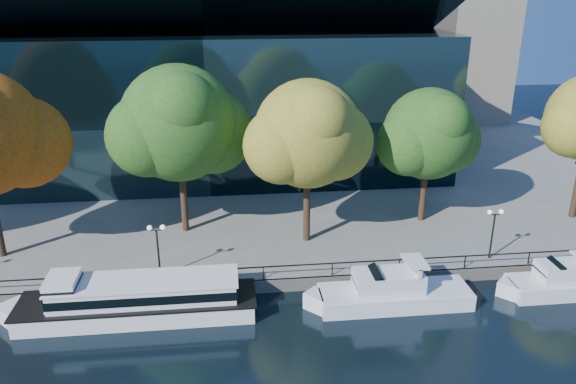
{
  "coord_description": "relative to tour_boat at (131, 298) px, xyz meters",
  "views": [
    {
      "loc": [
        -2.18,
        -32.04,
        21.22
      ],
      "look_at": [
        2.31,
        8.0,
        5.76
      ],
      "focal_mm": 35.0,
      "sensor_mm": 36.0,
      "label": 1
    }
  ],
  "objects": [
    {
      "name": "tree_2",
      "position": [
        3.11,
        11.23,
        8.79
      ],
      "size": [
        11.7,
        9.6,
        14.04
      ],
      "color": "black",
      "rests_on": "promenade"
    },
    {
      "name": "tree_4",
      "position": [
        23.8,
        11.15,
        7.34
      ],
      "size": [
        9.68,
        7.94,
        11.75
      ],
      "color": "black",
      "rests_on": "promenade"
    },
    {
      "name": "tree_3",
      "position": [
        13.07,
        8.19,
        8.44
      ],
      "size": [
        10.51,
        8.62,
        13.2
      ],
      "color": "black",
      "rests_on": "promenade"
    },
    {
      "name": "promenade",
      "position": [
        8.92,
        35.35,
        -0.87
      ],
      "size": [
        90.0,
        67.08,
        1.0
      ],
      "color": "slate",
      "rests_on": "ground"
    },
    {
      "name": "lamp_2",
      "position": [
        26.43,
        3.48,
        2.61
      ],
      "size": [
        1.26,
        0.36,
        4.03
      ],
      "color": "black",
      "rests_on": "promenade"
    },
    {
      "name": "lamp_1",
      "position": [
        1.53,
        3.48,
        2.61
      ],
      "size": [
        1.26,
        0.36,
        4.03
      ],
      "color": "black",
      "rests_on": "promenade"
    },
    {
      "name": "cruiser_far",
      "position": [
        30.12,
        -0.47,
        -0.39
      ],
      "size": [
        9.49,
        2.63,
        3.1
      ],
      "color": "white",
      "rests_on": "ground"
    },
    {
      "name": "ground",
      "position": [
        8.92,
        -1.02,
        -1.37
      ],
      "size": [
        160.0,
        160.0,
        0.0
      ],
      "primitive_type": "plane",
      "color": "black",
      "rests_on": "ground"
    },
    {
      "name": "railing",
      "position": [
        8.92,
        2.23,
        0.56
      ],
      "size": [
        88.2,
        0.08,
        0.99
      ],
      "color": "black",
      "rests_on": "promenade"
    },
    {
      "name": "tour_boat",
      "position": [
        0.0,
        0.0,
        0.0
      ],
      "size": [
        17.04,
        3.8,
        3.23
      ],
      "color": "white",
      "rests_on": "ground"
    },
    {
      "name": "convention_building",
      "position": [
        4.92,
        30.77,
        7.13
      ],
      "size": [
        50.0,
        24.57,
        21.43
      ],
      "color": "black",
      "rests_on": "ground"
    },
    {
      "name": "cruiser_near",
      "position": [
        17.31,
        -0.6,
        -0.33
      ],
      "size": [
        11.56,
        2.98,
        3.35
      ],
      "color": "white",
      "rests_on": "ground"
    }
  ]
}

